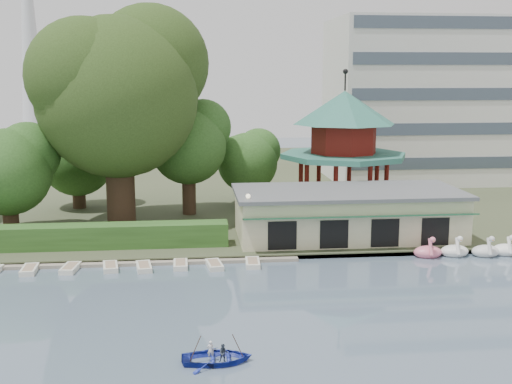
{
  "coord_description": "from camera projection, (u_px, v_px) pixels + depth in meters",
  "views": [
    {
      "loc": [
        -2.85,
        -28.67,
        13.61
      ],
      "look_at": [
        2.0,
        18.0,
        5.0
      ],
      "focal_mm": 45.0,
      "sensor_mm": 36.0,
      "label": 1
    }
  ],
  "objects": [
    {
      "name": "ground_plane",
      "position": [
        253.0,
        362.0,
        30.8
      ],
      "size": [
        220.0,
        220.0,
        0.0
      ],
      "primitive_type": "plane",
      "color": "slate",
      "rests_on": "ground"
    },
    {
      "name": "shore",
      "position": [
        213.0,
        181.0,
        81.64
      ],
      "size": [
        220.0,
        70.0,
        0.4
      ],
      "primitive_type": "cube",
      "color": "#424930",
      "rests_on": "ground"
    },
    {
      "name": "embankment",
      "position": [
        230.0,
        258.0,
        47.7
      ],
      "size": [
        220.0,
        0.6,
        0.3
      ],
      "primitive_type": "cube",
      "color": "gray",
      "rests_on": "ground"
    },
    {
      "name": "dock",
      "position": [
        65.0,
        264.0,
        46.39
      ],
      "size": [
        34.0,
        1.6,
        0.24
      ],
      "primitive_type": "cube",
      "color": "gray",
      "rests_on": "ground"
    },
    {
      "name": "boathouse",
      "position": [
        347.0,
        213.0,
        52.89
      ],
      "size": [
        18.6,
        9.39,
        3.9
      ],
      "color": "beige",
      "rests_on": "shore"
    },
    {
      "name": "pavilion",
      "position": [
        344.0,
        139.0,
        61.97
      ],
      "size": [
        12.4,
        12.4,
        13.5
      ],
      "color": "beige",
      "rests_on": "shore"
    },
    {
      "name": "office_building",
      "position": [
        474.0,
        106.0,
        80.3
      ],
      "size": [
        38.0,
        18.0,
        20.0
      ],
      "color": "silver",
      "rests_on": "shore"
    },
    {
      "name": "hedge",
      "position": [
        32.0,
        238.0,
        49.1
      ],
      "size": [
        30.0,
        2.0,
        1.8
      ],
      "primitive_type": "cube",
      "color": "#315D22",
      "rests_on": "shore"
    },
    {
      "name": "lamp_post",
      "position": [
        248.0,
        211.0,
        48.94
      ],
      "size": [
        0.36,
        0.36,
        4.28
      ],
      "color": "black",
      "rests_on": "shore"
    },
    {
      "name": "big_tree",
      "position": [
        119.0,
        86.0,
        55.23
      ],
      "size": [
        15.33,
        14.28,
        19.43
      ],
      "color": "#3A281C",
      "rests_on": "shore"
    },
    {
      "name": "small_trees",
      "position": [
        84.0,
        157.0,
        59.14
      ],
      "size": [
        39.63,
        17.4,
        10.94
      ],
      "color": "#3A281C",
      "rests_on": "shore"
    },
    {
      "name": "moored_rowboats",
      "position": [
        50.0,
        269.0,
        44.9
      ],
      "size": [
        29.39,
        2.73,
        0.36
      ],
      "color": "silver",
      "rests_on": "ground"
    },
    {
      "name": "rowboat_with_passengers",
      "position": [
        217.0,
        353.0,
        30.68
      ],
      "size": [
        4.76,
        3.4,
        2.01
      ],
      "color": "#1F2FA2",
      "rests_on": "ground"
    }
  ]
}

